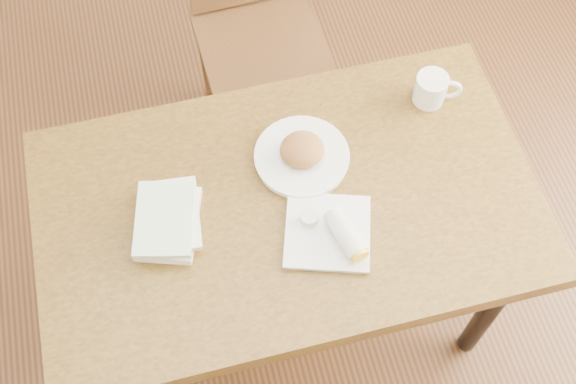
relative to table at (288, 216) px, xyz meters
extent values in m
cube|color=#472814|center=(0.00, 0.00, -0.67)|extent=(4.00, 5.00, 0.01)
cube|color=brown|center=(0.00, 0.00, 0.05)|extent=(1.31, 0.77, 0.06)
cylinder|color=black|center=(0.55, -0.29, -0.32)|extent=(0.06, 0.06, 0.69)
cylinder|color=black|center=(-0.55, 0.29, -0.32)|extent=(0.06, 0.06, 0.69)
cylinder|color=black|center=(0.55, 0.29, -0.32)|extent=(0.06, 0.06, 0.69)
cylinder|color=#4B3015|center=(0.27, 0.95, -0.44)|extent=(0.04, 0.04, 0.45)
cylinder|color=#4B3015|center=(-0.09, 0.94, -0.44)|extent=(0.04, 0.04, 0.45)
cylinder|color=#4B3015|center=(0.29, 0.59, -0.44)|extent=(0.04, 0.04, 0.45)
cylinder|color=#4B3015|center=(-0.07, 0.58, -0.44)|extent=(0.04, 0.04, 0.45)
cube|color=#4B3015|center=(0.10, 0.77, -0.20)|extent=(0.43, 0.43, 0.04)
cylinder|color=white|center=(0.07, 0.12, 0.09)|extent=(0.25, 0.25, 0.02)
cylinder|color=white|center=(0.07, 0.12, 0.10)|extent=(0.26, 0.26, 0.01)
ellipsoid|color=#B27538|center=(0.07, 0.12, 0.13)|extent=(0.14, 0.14, 0.07)
cylinder|color=white|center=(0.46, 0.22, 0.13)|extent=(0.09, 0.09, 0.09)
torus|color=white|center=(0.51, 0.21, 0.13)|extent=(0.07, 0.03, 0.07)
cylinder|color=tan|center=(0.46, 0.22, 0.17)|extent=(0.08, 0.08, 0.01)
cylinder|color=#F2E5CC|center=(0.46, 0.22, 0.17)|extent=(0.05, 0.05, 0.00)
cube|color=white|center=(0.07, -0.11, 0.09)|extent=(0.26, 0.26, 0.01)
cube|color=white|center=(0.07, -0.11, 0.10)|extent=(0.27, 0.27, 0.01)
cylinder|color=white|center=(0.11, -0.14, 0.13)|extent=(0.08, 0.14, 0.05)
cylinder|color=yellow|center=(0.12, -0.21, 0.13)|extent=(0.05, 0.03, 0.05)
cylinder|color=silver|center=(0.04, -0.08, 0.11)|extent=(0.05, 0.05, 0.03)
cylinder|color=red|center=(0.04, -0.08, 0.12)|extent=(0.04, 0.04, 0.01)
cube|color=white|center=(-0.31, 0.01, 0.09)|extent=(0.20, 0.25, 0.02)
cube|color=silver|center=(-0.30, 0.02, 0.11)|extent=(0.16, 0.22, 0.02)
cube|color=#94D18B|center=(-0.32, 0.00, 0.13)|extent=(0.19, 0.24, 0.02)
camera|label=1|loc=(-0.22, -0.87, 1.72)|focal=45.00mm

